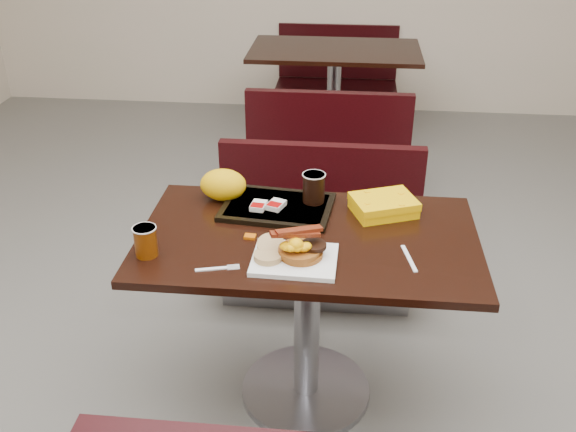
# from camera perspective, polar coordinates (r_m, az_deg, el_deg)

# --- Properties ---
(floor) EXTENTS (6.00, 7.00, 0.01)m
(floor) POSITION_cam_1_polar(r_m,az_deg,el_deg) (2.74, 1.57, -15.33)
(floor) COLOR slate
(floor) RESTS_ON ground
(table_near) EXTENTS (1.20, 0.70, 0.75)m
(table_near) POSITION_cam_1_polar(r_m,az_deg,el_deg) (2.50, 1.69, -9.15)
(table_near) COLOR black
(table_near) RESTS_ON floor
(bench_near_n) EXTENTS (1.00, 0.46, 0.72)m
(bench_near_n) POSITION_cam_1_polar(r_m,az_deg,el_deg) (3.08, 2.65, -1.36)
(bench_near_n) COLOR black
(bench_near_n) RESTS_ON floor
(table_far) EXTENTS (1.20, 0.70, 0.75)m
(table_far) POSITION_cam_1_polar(r_m,az_deg,el_deg) (4.82, 4.03, 10.23)
(table_far) COLOR black
(table_far) RESTS_ON floor
(bench_far_s) EXTENTS (1.00, 0.46, 0.72)m
(bench_far_s) POSITION_cam_1_polar(r_m,az_deg,el_deg) (4.16, 3.65, 6.96)
(bench_far_s) COLOR black
(bench_far_s) RESTS_ON floor
(bench_far_n) EXTENTS (1.00, 0.46, 0.72)m
(bench_far_n) POSITION_cam_1_polar(r_m,az_deg,el_deg) (5.49, 4.32, 12.40)
(bench_far_n) COLOR black
(bench_far_n) RESTS_ON floor
(platter) EXTENTS (0.28, 0.22, 0.02)m
(platter) POSITION_cam_1_polar(r_m,az_deg,el_deg) (2.13, 0.58, -3.89)
(platter) COLOR white
(platter) RESTS_ON table_near
(pancake_stack) EXTENTS (0.17, 0.17, 0.03)m
(pancake_stack) POSITION_cam_1_polar(r_m,az_deg,el_deg) (2.13, 1.17, -3.17)
(pancake_stack) COLOR brown
(pancake_stack) RESTS_ON platter
(sausage_patty) EXTENTS (0.11, 0.11, 0.01)m
(sausage_patty) POSITION_cam_1_polar(r_m,az_deg,el_deg) (2.13, 2.30, -2.60)
(sausage_patty) COLOR black
(sausage_patty) RESTS_ON pancake_stack
(scrambled_eggs) EXTENTS (0.10, 0.09, 0.05)m
(scrambled_eggs) POSITION_cam_1_polar(r_m,az_deg,el_deg) (2.09, 0.68, -2.66)
(scrambled_eggs) COLOR yellow
(scrambled_eggs) RESTS_ON pancake_stack
(bacon_strips) EXTENTS (0.18, 0.13, 0.01)m
(bacon_strips) POSITION_cam_1_polar(r_m,az_deg,el_deg) (2.10, 0.64, -1.52)
(bacon_strips) COLOR #430804
(bacon_strips) RESTS_ON scrambled_eggs
(muffin_bottom) EXTENTS (0.12, 0.12, 0.02)m
(muffin_bottom) POSITION_cam_1_polar(r_m,az_deg,el_deg) (2.12, -1.77, -3.56)
(muffin_bottom) COLOR tan
(muffin_bottom) RESTS_ON platter
(muffin_top) EXTENTS (0.10, 0.11, 0.05)m
(muffin_top) POSITION_cam_1_polar(r_m,az_deg,el_deg) (2.15, -1.54, -2.61)
(muffin_top) COLOR tan
(muffin_top) RESTS_ON platter
(coffee_cup_near) EXTENTS (0.08, 0.08, 0.11)m
(coffee_cup_near) POSITION_cam_1_polar(r_m,az_deg,el_deg) (2.20, -12.48, -2.21)
(coffee_cup_near) COLOR #993F05
(coffee_cup_near) RESTS_ON table_near
(fork) EXTENTS (0.15, 0.06, 0.00)m
(fork) POSITION_cam_1_polar(r_m,az_deg,el_deg) (2.11, -6.81, -4.67)
(fork) COLOR white
(fork) RESTS_ON table_near
(knife) EXTENTS (0.05, 0.16, 0.00)m
(knife) POSITION_cam_1_polar(r_m,az_deg,el_deg) (2.19, 10.66, -3.70)
(knife) COLOR white
(knife) RESTS_ON table_near
(condiment_syrup) EXTENTS (0.04, 0.03, 0.01)m
(condiment_syrup) POSITION_cam_1_polar(r_m,az_deg,el_deg) (2.27, -3.38, -1.83)
(condiment_syrup) COLOR #BF5208
(condiment_syrup) RESTS_ON table_near
(tray) EXTENTS (0.44, 0.33, 0.02)m
(tray) POSITION_cam_1_polar(r_m,az_deg,el_deg) (2.45, -0.94, 0.80)
(tray) COLOR black
(tray) RESTS_ON table_near
(hashbrown_sleeve_left) EXTENTS (0.06, 0.08, 0.02)m
(hashbrown_sleeve_left) POSITION_cam_1_polar(r_m,az_deg,el_deg) (2.42, -2.62, 0.92)
(hashbrown_sleeve_left) COLOR silver
(hashbrown_sleeve_left) RESTS_ON tray
(hashbrown_sleeve_right) EXTENTS (0.08, 0.09, 0.02)m
(hashbrown_sleeve_right) POSITION_cam_1_polar(r_m,az_deg,el_deg) (2.42, -1.07, 0.98)
(hashbrown_sleeve_right) COLOR silver
(hashbrown_sleeve_right) RESTS_ON tray
(coffee_cup_far) EXTENTS (0.10, 0.10, 0.11)m
(coffee_cup_far) POSITION_cam_1_polar(r_m,az_deg,el_deg) (2.45, 2.29, 2.50)
(coffee_cup_far) COLOR black
(coffee_cup_far) RESTS_ON tray
(clamshell) EXTENTS (0.27, 0.24, 0.06)m
(clamshell) POSITION_cam_1_polar(r_m,az_deg,el_deg) (2.44, 8.45, 0.93)
(clamshell) COLOR #FDBA04
(clamshell) RESTS_ON table_near
(paper_bag) EXTENTS (0.21, 0.18, 0.12)m
(paper_bag) POSITION_cam_1_polar(r_m,az_deg,el_deg) (2.51, -5.75, 2.77)
(paper_bag) COLOR yellow
(paper_bag) RESTS_ON table_near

